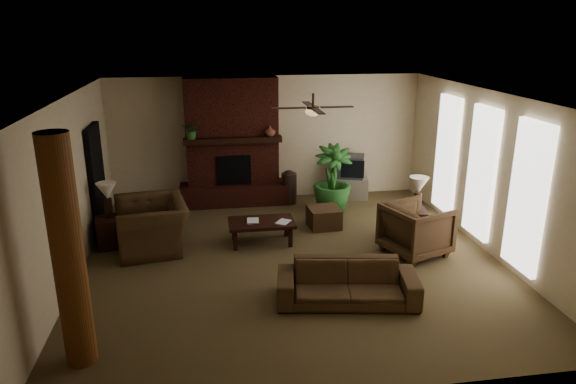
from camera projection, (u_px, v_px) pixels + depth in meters
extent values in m
plane|color=brown|center=(292.00, 260.00, 9.01)|extent=(7.00, 7.00, 0.00)
plane|color=silver|center=(292.00, 96.00, 8.15)|extent=(7.00, 7.00, 0.00)
plane|color=beige|center=(267.00, 138.00, 11.87)|extent=(7.00, 0.00, 7.00)
plane|color=beige|center=(347.00, 280.00, 5.28)|extent=(7.00, 0.00, 7.00)
plane|color=beige|center=(68.00, 192.00, 8.06)|extent=(0.00, 7.00, 7.00)
plane|color=beige|center=(490.00, 173.00, 9.09)|extent=(0.00, 7.00, 7.00)
cube|color=#4A1C13|center=(232.00, 142.00, 11.52)|extent=(2.00, 0.50, 2.80)
cube|color=#4A1C13|center=(234.00, 194.00, 11.78)|extent=(2.40, 0.70, 0.45)
cube|color=black|center=(234.00, 170.00, 11.45)|extent=(0.75, 0.04, 0.65)
cube|color=black|center=(233.00, 140.00, 11.22)|extent=(2.10, 0.28, 0.12)
cube|color=white|center=(447.00, 154.00, 10.60)|extent=(0.08, 0.85, 2.35)
cube|color=white|center=(481.00, 173.00, 9.28)|extent=(0.08, 0.85, 2.35)
cube|color=white|center=(527.00, 197.00, 7.97)|extent=(0.08, 0.85, 2.35)
cylinder|color=brown|center=(68.00, 254.00, 5.89)|extent=(0.36, 0.36, 2.80)
cube|color=black|center=(97.00, 181.00, 9.87)|extent=(0.10, 1.00, 2.10)
cylinder|color=black|center=(313.00, 101.00, 8.52)|extent=(0.04, 0.04, 0.24)
cylinder|color=black|center=(313.00, 108.00, 8.56)|extent=(0.20, 0.20, 0.06)
ellipsoid|color=#F2BF72|center=(313.00, 112.00, 8.58)|extent=(0.26, 0.26, 0.14)
cube|color=black|center=(337.00, 107.00, 8.62)|extent=(0.55, 0.12, 0.01)
cube|color=black|center=(289.00, 108.00, 8.50)|extent=(0.55, 0.12, 0.01)
cube|color=black|center=(308.00, 104.00, 8.93)|extent=(0.12, 0.55, 0.01)
cube|color=black|center=(318.00, 111.00, 8.18)|extent=(0.12, 0.55, 0.01)
imported|color=#4B3520|center=(348.00, 276.00, 7.55)|extent=(2.10, 0.92, 0.79)
imported|color=#4B3520|center=(151.00, 217.00, 9.28)|extent=(1.11, 1.50, 1.19)
imported|color=#4B3520|center=(416.00, 227.00, 9.10)|extent=(1.20, 1.24, 1.01)
cube|color=black|center=(261.00, 223.00, 9.58)|extent=(1.20, 0.70, 0.06)
cube|color=black|center=(235.00, 240.00, 9.33)|extent=(0.07, 0.07, 0.37)
cube|color=black|center=(290.00, 237.00, 9.48)|extent=(0.07, 0.07, 0.37)
cube|color=black|center=(234.00, 230.00, 9.80)|extent=(0.07, 0.07, 0.37)
cube|color=black|center=(286.00, 227.00, 9.95)|extent=(0.07, 0.07, 0.37)
cube|color=#4B3520|center=(324.00, 217.00, 10.41)|extent=(0.63, 0.63, 0.40)
cube|color=silver|center=(349.00, 187.00, 12.16)|extent=(0.93, 0.64, 0.50)
cube|color=#3B3B3D|center=(349.00, 166.00, 12.01)|extent=(0.77, 0.68, 0.52)
cube|color=black|center=(353.00, 169.00, 11.76)|extent=(0.50, 0.19, 0.40)
cylinder|color=#30211B|center=(289.00, 188.00, 11.75)|extent=(0.34, 0.34, 0.70)
sphere|color=#30211B|center=(289.00, 178.00, 11.68)|extent=(0.34, 0.34, 0.34)
imported|color=#2B6026|center=(332.00, 193.00, 11.20)|extent=(0.82, 1.45, 0.81)
cube|color=black|center=(111.00, 232.00, 9.48)|extent=(0.59, 0.59, 0.55)
cylinder|color=black|center=(109.00, 208.00, 9.37)|extent=(0.17, 0.17, 0.35)
cone|color=white|center=(107.00, 191.00, 9.27)|extent=(0.44, 0.44, 0.30)
cube|color=black|center=(412.00, 223.00, 9.88)|extent=(0.61, 0.61, 0.55)
cylinder|color=black|center=(418.00, 202.00, 9.71)|extent=(0.14, 0.14, 0.35)
cone|color=white|center=(419.00, 185.00, 9.61)|extent=(0.37, 0.37, 0.30)
imported|color=#2B6026|center=(192.00, 131.00, 10.97)|extent=(0.43, 0.46, 0.33)
imported|color=brown|center=(270.00, 131.00, 11.26)|extent=(0.28, 0.29, 0.22)
imported|color=#999999|center=(247.00, 214.00, 9.50)|extent=(0.22, 0.05, 0.29)
imported|color=#999999|center=(278.00, 214.00, 9.49)|extent=(0.19, 0.14, 0.29)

